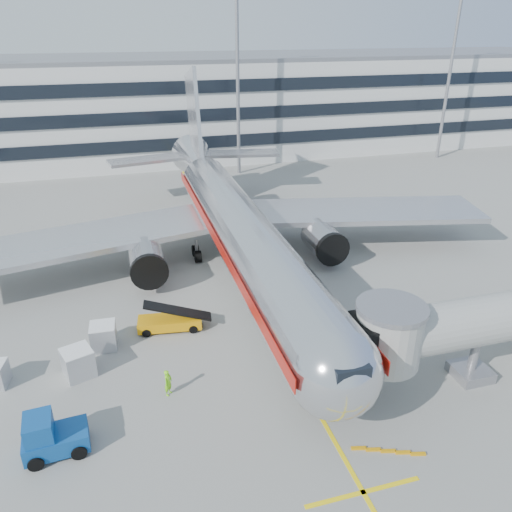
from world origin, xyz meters
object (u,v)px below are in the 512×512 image
object	(u,v)px
main_jet	(235,222)
cargo_container_left	(104,336)
cargo_container_front	(78,363)
ramp_worker	(168,383)
belt_loader	(170,321)
baggage_tug	(51,437)

from	to	relation	value
main_jet	cargo_container_left	world-z (taller)	main_jet
cargo_container_front	ramp_worker	bearing A→B (deg)	-33.04
belt_loader	cargo_container_front	distance (m)	7.22
main_jet	belt_loader	world-z (taller)	main_jet
main_jet	ramp_worker	distance (m)	18.37
cargo_container_front	baggage_tug	bearing A→B (deg)	-99.84
belt_loader	cargo_container_left	size ratio (longest dim) A/B	2.73
cargo_container_left	cargo_container_front	distance (m)	3.08
cargo_container_left	ramp_worker	size ratio (longest dim) A/B	1.04
baggage_tug	main_jet	bearing A→B (deg)	52.79
belt_loader	cargo_container_left	xyz separation A→B (m)	(-4.64, -1.03, 0.25)
main_jet	cargo_container_left	distance (m)	15.86
cargo_container_front	belt_loader	bearing A→B (deg)	30.62
baggage_tug	cargo_container_left	world-z (taller)	baggage_tug
belt_loader	cargo_container_front	size ratio (longest dim) A/B	2.20
belt_loader	cargo_container_left	bearing A→B (deg)	-167.50
ramp_worker	baggage_tug	bearing A→B (deg)	152.39
cargo_container_left	baggage_tug	bearing A→B (deg)	-106.58
baggage_tug	cargo_container_front	xyz separation A→B (m)	(1.09, 6.30, -0.11)
main_jet	ramp_worker	xyz separation A→B (m)	(-8.10, -16.14, -3.37)
main_jet	baggage_tug	xyz separation A→B (m)	(-14.44, -19.02, -3.18)
cargo_container_front	ramp_worker	distance (m)	6.26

